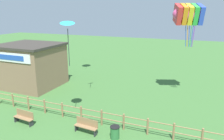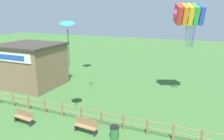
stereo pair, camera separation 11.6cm
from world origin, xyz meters
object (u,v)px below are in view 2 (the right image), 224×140
(trash_bin, at_px, (114,132))
(kite_rainbow_parafoil, at_px, (189,14))
(park_bench_by_building, at_px, (24,116))
(seaside_building, at_px, (31,65))
(kite_cyan_delta, at_px, (67,25))
(park_bench_near_fence, at_px, (86,125))

(trash_bin, bearing_deg, kite_rainbow_parafoil, 70.55)
(park_bench_by_building, height_order, kite_rainbow_parafoil, kite_rainbow_parafoil)
(seaside_building, xyz_separation_m, trash_bin, (12.47, -6.40, -1.92))
(kite_rainbow_parafoil, distance_m, kite_cyan_delta, 11.17)
(trash_bin, bearing_deg, seaside_building, 152.82)
(seaside_building, bearing_deg, kite_cyan_delta, -32.23)
(seaside_building, bearing_deg, park_bench_near_fence, -31.96)
(seaside_building, xyz_separation_m, kite_cyan_delta, (8.61, -5.43, 4.85))
(trash_bin, bearing_deg, kite_cyan_delta, 165.84)
(park_bench_by_building, bearing_deg, park_bench_near_fence, 7.16)
(trash_bin, distance_m, kite_rainbow_parafoil, 12.48)
(park_bench_near_fence, xyz_separation_m, trash_bin, (2.06, 0.09, -0.11))
(seaside_building, height_order, park_bench_by_building, seaside_building)
(kite_rainbow_parafoil, bearing_deg, trash_bin, -109.45)
(park_bench_by_building, bearing_deg, trash_bin, 5.79)
(park_bench_by_building, xyz_separation_m, trash_bin, (6.94, 0.70, -0.11))
(seaside_building, distance_m, kite_cyan_delta, 11.28)
(kite_rainbow_parafoil, xyz_separation_m, kite_cyan_delta, (-7.21, -8.51, -0.61))
(kite_rainbow_parafoil, relative_size, kite_cyan_delta, 1.23)
(park_bench_near_fence, bearing_deg, trash_bin, 2.52)
(park_bench_by_building, bearing_deg, seaside_building, 127.91)
(seaside_building, relative_size, park_bench_by_building, 3.65)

